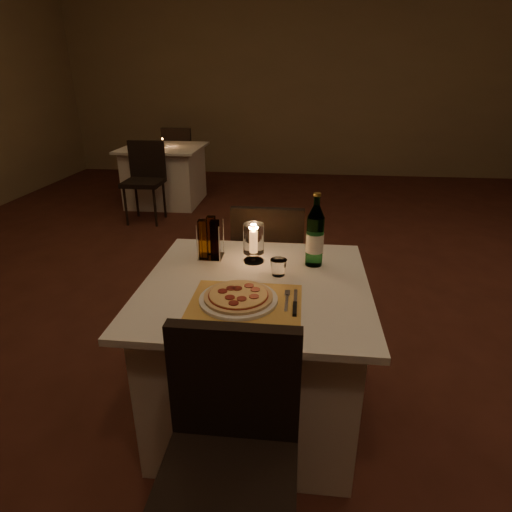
# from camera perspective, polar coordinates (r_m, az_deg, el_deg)

# --- Properties ---
(floor) EXTENTS (8.00, 10.00, 0.02)m
(floor) POSITION_cam_1_polar(r_m,az_deg,el_deg) (2.91, 6.57, -10.51)
(floor) COLOR #4C2118
(floor) RESTS_ON ground
(wall_back) EXTENTS (8.00, 0.02, 3.00)m
(wall_back) POSITION_cam_1_polar(r_m,az_deg,el_deg) (7.44, 7.27, 22.19)
(wall_back) COLOR #88734F
(wall_back) RESTS_ON ground
(main_table) EXTENTS (1.00, 1.00, 0.74)m
(main_table) POSITION_cam_1_polar(r_m,az_deg,el_deg) (2.09, -0.06, -12.55)
(main_table) COLOR silver
(main_table) RESTS_ON ground
(chair_near) EXTENTS (0.42, 0.42, 0.90)m
(chair_near) POSITION_cam_1_polar(r_m,az_deg,el_deg) (1.44, -3.45, -23.36)
(chair_near) COLOR black
(chair_near) RESTS_ON ground
(chair_far) EXTENTS (0.42, 0.42, 0.90)m
(chair_far) POSITION_cam_1_polar(r_m,az_deg,el_deg) (2.63, 1.64, -0.34)
(chair_far) COLOR black
(chair_far) RESTS_ON ground
(placemat) EXTENTS (0.45, 0.34, 0.00)m
(placemat) POSITION_cam_1_polar(r_m,az_deg,el_deg) (1.75, -1.37, -6.10)
(placemat) COLOR gold
(placemat) RESTS_ON main_table
(plate) EXTENTS (0.32, 0.32, 0.01)m
(plate) POSITION_cam_1_polar(r_m,az_deg,el_deg) (1.75, -2.36, -5.79)
(plate) COLOR white
(plate) RESTS_ON placemat
(pizza) EXTENTS (0.28, 0.28, 0.02)m
(pizza) POSITION_cam_1_polar(r_m,az_deg,el_deg) (1.74, -2.36, -5.32)
(pizza) COLOR #D8B77F
(pizza) RESTS_ON plate
(fork) EXTENTS (0.02, 0.18, 0.00)m
(fork) POSITION_cam_1_polar(r_m,az_deg,el_deg) (1.76, 4.12, -5.73)
(fork) COLOR silver
(fork) RESTS_ON placemat
(knife) EXTENTS (0.02, 0.22, 0.01)m
(knife) POSITION_cam_1_polar(r_m,az_deg,el_deg) (1.71, 5.22, -6.67)
(knife) COLOR black
(knife) RESTS_ON placemat
(tumbler) EXTENTS (0.08, 0.08, 0.08)m
(tumbler) POSITION_cam_1_polar(r_m,az_deg,el_deg) (1.96, 3.01, -1.52)
(tumbler) COLOR white
(tumbler) RESTS_ON main_table
(water_bottle) EXTENTS (0.09, 0.09, 0.36)m
(water_bottle) POSITION_cam_1_polar(r_m,az_deg,el_deg) (2.05, 7.86, 2.56)
(water_bottle) COLOR #57A367
(water_bottle) RESTS_ON main_table
(hurricane_candle) EXTENTS (0.10, 0.10, 0.20)m
(hurricane_candle) POSITION_cam_1_polar(r_m,az_deg,el_deg) (2.07, -0.33, 2.17)
(hurricane_candle) COLOR white
(hurricane_candle) RESTS_ON main_table
(cruet_caddy) EXTENTS (0.12, 0.12, 0.21)m
(cruet_caddy) POSITION_cam_1_polar(r_m,az_deg,el_deg) (2.13, -6.15, 2.15)
(cruet_caddy) COLOR white
(cruet_caddy) RESTS_ON main_table
(neighbor_table_left) EXTENTS (1.00, 1.00, 0.74)m
(neighbor_table_left) POSITION_cam_1_polar(r_m,az_deg,el_deg) (5.84, -11.99, 10.53)
(neighbor_table_left) COLOR silver
(neighbor_table_left) RESTS_ON ground
(neighbor_chair_la) EXTENTS (0.42, 0.42, 0.90)m
(neighbor_chair_la) POSITION_cam_1_polar(r_m,az_deg,el_deg) (5.15, -14.55, 10.65)
(neighbor_chair_la) COLOR black
(neighbor_chair_la) RESTS_ON ground
(neighbor_chair_lb) EXTENTS (0.42, 0.42, 0.90)m
(neighbor_chair_lb) POSITION_cam_1_polar(r_m,az_deg,el_deg) (6.48, -10.20, 13.45)
(neighbor_chair_lb) COLOR black
(neighbor_chair_lb) RESTS_ON ground
(neighbor_candle_left) EXTENTS (0.03, 0.03, 0.11)m
(neighbor_candle_left) POSITION_cam_1_polar(r_m,az_deg,el_deg) (5.77, -12.34, 14.55)
(neighbor_candle_left) COLOR white
(neighbor_candle_left) RESTS_ON neighbor_table_left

